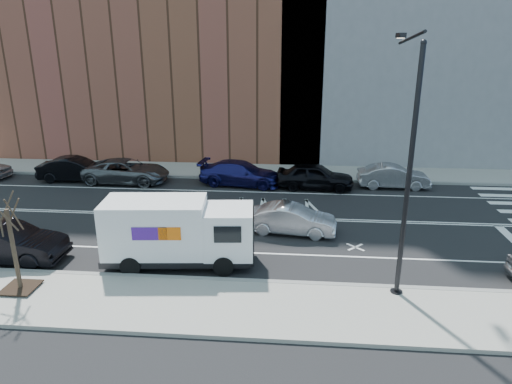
# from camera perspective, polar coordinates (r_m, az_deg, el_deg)

# --- Properties ---
(ground) EXTENTS (120.00, 120.00, 0.00)m
(ground) POSITION_cam_1_polar(r_m,az_deg,el_deg) (24.58, -2.65, -3.12)
(ground) COLOR black
(ground) RESTS_ON ground
(sidewalk_near) EXTENTS (44.00, 3.60, 0.15)m
(sidewalk_near) POSITION_cam_1_polar(r_m,az_deg,el_deg) (16.78, -6.65, -13.91)
(sidewalk_near) COLOR gray
(sidewalk_near) RESTS_ON ground
(sidewalk_far) EXTENTS (44.00, 3.60, 0.15)m
(sidewalk_far) POSITION_cam_1_polar(r_m,az_deg,el_deg) (32.85, -0.67, 2.61)
(sidewalk_far) COLOR gray
(sidewalk_far) RESTS_ON ground
(curb_near) EXTENTS (44.00, 0.25, 0.17)m
(curb_near) POSITION_cam_1_polar(r_m,az_deg,el_deg) (18.29, -5.54, -10.90)
(curb_near) COLOR gray
(curb_near) RESTS_ON ground
(curb_far) EXTENTS (44.00, 0.25, 0.17)m
(curb_far) POSITION_cam_1_polar(r_m,az_deg,el_deg) (31.13, -0.99, 1.73)
(curb_far) COLOR gray
(curb_far) RESTS_ON ground
(road_markings) EXTENTS (40.00, 8.60, 0.01)m
(road_markings) POSITION_cam_1_polar(r_m,az_deg,el_deg) (24.58, -2.65, -3.11)
(road_markings) COLOR white
(road_markings) RESTS_ON ground
(bldg_brick) EXTENTS (26.00, 10.00, 22.00)m
(bldg_brick) POSITION_cam_1_polar(r_m,az_deg,el_deg) (39.89, -12.04, 20.88)
(bldg_brick) COLOR brown
(bldg_brick) RESTS_ON ground
(streetlight) EXTENTS (0.44, 4.02, 9.34)m
(streetlight) POSITION_cam_1_polar(r_m,az_deg,el_deg) (16.70, 18.36, 3.85)
(streetlight) COLOR black
(streetlight) RESTS_ON ground
(street_tree) EXTENTS (1.20, 1.20, 3.75)m
(street_tree) POSITION_cam_1_polar(r_m,az_deg,el_deg) (19.03, -27.88, -7.28)
(street_tree) COLOR black
(street_tree) RESTS_ON ground
(fedex_van) EXTENTS (6.40, 2.67, 2.85)m
(fedex_van) POSITION_cam_1_polar(r_m,az_deg,el_deg) (19.24, -9.79, -4.87)
(fedex_van) COLOR black
(fedex_van) RESTS_ON ground
(far_parked_b) EXTENTS (4.92, 1.97, 1.59)m
(far_parked_b) POSITION_cam_1_polar(r_m,az_deg,el_deg) (33.02, -21.63, 2.67)
(far_parked_b) COLOR black
(far_parked_b) RESTS_ON ground
(far_parked_c) EXTENTS (5.69, 2.76, 1.56)m
(far_parked_c) POSITION_cam_1_polar(r_m,az_deg,el_deg) (31.52, -15.89, 2.54)
(far_parked_c) COLOR #53565B
(far_parked_c) RESTS_ON ground
(far_parked_d) EXTENTS (5.64, 2.86, 1.57)m
(far_parked_d) POSITION_cam_1_polar(r_m,az_deg,el_deg) (29.79, -1.93, 2.36)
(far_parked_d) COLOR navy
(far_parked_d) RESTS_ON ground
(far_parked_e) EXTENTS (4.99, 2.34, 1.65)m
(far_parked_e) POSITION_cam_1_polar(r_m,az_deg,el_deg) (29.23, 7.40, 1.98)
(far_parked_e) COLOR black
(far_parked_e) RESTS_ON ground
(far_parked_f) EXTENTS (4.50, 1.59, 1.48)m
(far_parked_f) POSITION_cam_1_polar(r_m,az_deg,el_deg) (30.53, 16.79, 1.88)
(far_parked_f) COLOR #9B9B9F
(far_parked_f) RESTS_ON ground
(driving_sedan) EXTENTS (4.47, 2.02, 1.42)m
(driving_sedan) POSITION_cam_1_polar(r_m,az_deg,el_deg) (22.38, 4.48, -3.43)
(driving_sedan) COLOR silver
(driving_sedan) RESTS_ON ground
(near_parked_rear_a) EXTENTS (5.07, 1.81, 1.67)m
(near_parked_rear_a) POSITION_cam_1_polar(r_m,az_deg,el_deg) (22.24, -28.81, -5.59)
(near_parked_rear_a) COLOR black
(near_parked_rear_a) RESTS_ON ground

